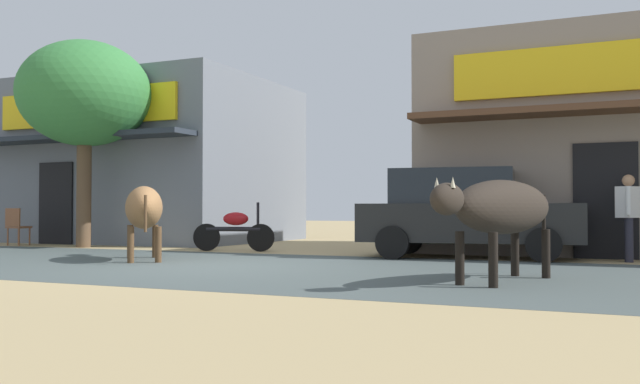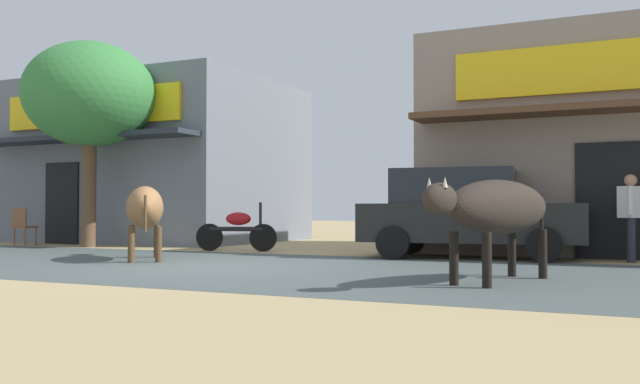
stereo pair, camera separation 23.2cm
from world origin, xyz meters
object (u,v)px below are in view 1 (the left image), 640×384
at_px(pedestrian_by_shop, 629,211).
at_px(parked_motorcycle, 235,230).
at_px(cow_near_brown, 144,208).
at_px(parked_hatchback_car, 465,212).
at_px(cafe_chair_near_tree, 17,225).
at_px(cow_far_dark, 502,208).
at_px(roadside_tree, 85,95).

bearing_deg(pedestrian_by_shop, parked_motorcycle, -178.96).
distance_m(cow_near_brown, pedestrian_by_shop, 8.40).
bearing_deg(parked_hatchback_car, parked_motorcycle, -179.10).
bearing_deg(cafe_chair_near_tree, pedestrian_by_shop, 1.41).
height_order(parked_hatchback_car, parked_motorcycle, parked_hatchback_car).
bearing_deg(cafe_chair_near_tree, cow_far_dark, -17.41).
bearing_deg(parked_hatchback_car, cow_near_brown, -149.63).
bearing_deg(pedestrian_by_shop, cafe_chair_near_tree, -178.59).
bearing_deg(parked_motorcycle, parked_hatchback_car, 0.90).
xyz_separation_m(cow_near_brown, cow_far_dark, (6.43, -1.22, -0.00)).
distance_m(cow_far_dark, pedestrian_by_shop, 4.46).
relative_size(cow_far_dark, cafe_chair_near_tree, 3.05).
height_order(cow_near_brown, cow_far_dark, cow_near_brown).
height_order(roadside_tree, parked_hatchback_car, roadside_tree).
relative_size(roadside_tree, pedestrian_by_shop, 3.27).
relative_size(cow_near_brown, cafe_chair_near_tree, 2.36).
distance_m(parked_hatchback_car, cow_near_brown, 5.85).
xyz_separation_m(parked_motorcycle, cafe_chair_near_tree, (-6.12, -0.20, 0.05)).
height_order(parked_motorcycle, cow_far_dark, cow_far_dark).
xyz_separation_m(cow_far_dark, cafe_chair_near_tree, (-12.42, 3.89, -0.40)).
bearing_deg(cow_far_dark, roadside_tree, 159.02).
relative_size(roadside_tree, parked_hatchback_car, 1.17).
bearing_deg(cow_near_brown, cafe_chair_near_tree, 155.91).
bearing_deg(cafe_chair_near_tree, cow_near_brown, -24.09).
distance_m(parked_motorcycle, cafe_chair_near_tree, 6.13).
relative_size(pedestrian_by_shop, cafe_chair_near_tree, 1.62).
height_order(cow_near_brown, cafe_chair_near_tree, cow_near_brown).
relative_size(cow_near_brown, pedestrian_by_shop, 1.46).
xyz_separation_m(cow_near_brown, cafe_chair_near_tree, (-5.99, 2.68, -0.40)).
bearing_deg(parked_motorcycle, roadside_tree, -178.18).
distance_m(parked_hatchback_car, cafe_chair_near_tree, 11.04).
relative_size(roadside_tree, cafe_chair_near_tree, 5.30).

